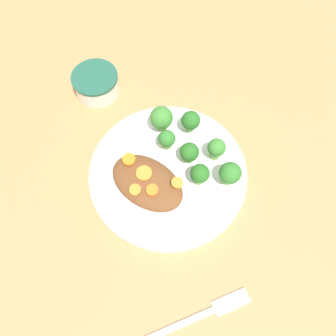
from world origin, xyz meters
name	(u,v)px	position (x,y,z in m)	size (l,w,h in m)	color
ground_plane	(168,176)	(0.00, 0.00, 0.00)	(4.00, 4.00, 0.00)	tan
plate	(168,173)	(0.00, 0.00, 0.01)	(0.29, 0.29, 0.02)	white
dip_bowl	(96,82)	(-0.24, 0.07, 0.03)	(0.10, 0.10, 0.04)	white
stew_mound	(147,182)	(-0.01, -0.04, 0.03)	(0.14, 0.09, 0.03)	brown
broccoli_floret_0	(216,149)	(0.05, 0.08, 0.05)	(0.03, 0.03, 0.05)	#7FA85B
broccoli_floret_1	(167,139)	(-0.03, 0.04, 0.04)	(0.03, 0.03, 0.04)	#759E51
broccoli_floret_2	(191,121)	(-0.02, 0.10, 0.05)	(0.04, 0.04, 0.05)	#759E51
broccoli_floret_3	(230,174)	(0.10, 0.05, 0.05)	(0.04, 0.04, 0.05)	#7FA85B
broccoli_floret_4	(200,174)	(0.06, 0.02, 0.05)	(0.03, 0.03, 0.05)	#759E51
broccoli_floret_5	(189,153)	(0.02, 0.04, 0.04)	(0.04, 0.04, 0.05)	#759E51
broccoli_floret_6	(161,118)	(-0.07, 0.07, 0.05)	(0.04, 0.04, 0.06)	#759E51
carrot_slice_0	(144,173)	(-0.02, -0.04, 0.05)	(0.03, 0.03, 0.00)	orange
carrot_slice_1	(177,183)	(0.03, -0.02, 0.05)	(0.02, 0.02, 0.01)	orange
carrot_slice_2	(135,190)	(-0.02, -0.07, 0.05)	(0.02, 0.02, 0.00)	orange
carrot_slice_3	(129,159)	(-0.06, -0.03, 0.05)	(0.02, 0.02, 0.01)	orange
carrot_slice_4	(152,190)	(0.01, -0.06, 0.05)	(0.02, 0.02, 0.01)	orange
fork	(203,314)	(0.19, -0.16, 0.00)	(0.12, 0.18, 0.01)	silver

